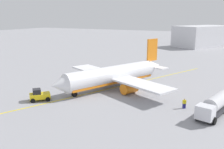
# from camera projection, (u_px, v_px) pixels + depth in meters

# --- Properties ---
(ground_plane) EXTENTS (400.00, 400.00, 0.00)m
(ground_plane) POSITION_uv_depth(u_px,v_px,m) (112.00, 88.00, 52.91)
(ground_plane) COLOR #939399
(airplane) EXTENTS (27.66, 28.18, 9.78)m
(airplane) POSITION_uv_depth(u_px,v_px,m) (114.00, 76.00, 52.57)
(airplane) COLOR white
(airplane) RESTS_ON ground
(fuel_tanker) EXTENTS (10.15, 4.80, 3.15)m
(fuel_tanker) POSITION_uv_depth(u_px,v_px,m) (215.00, 105.00, 38.13)
(fuel_tanker) COLOR #2D2D33
(fuel_tanker) RESTS_ON ground
(pushback_tug) EXTENTS (4.05, 4.01, 2.20)m
(pushback_tug) POSITION_uv_depth(u_px,v_px,m) (39.00, 95.00, 45.05)
(pushback_tug) COLOR yellow
(pushback_tug) RESTS_ON ground
(refueling_worker) EXTENTS (0.62, 0.62, 1.71)m
(refueling_worker) POSITION_uv_depth(u_px,v_px,m) (184.00, 104.00, 41.26)
(refueling_worker) COLOR navy
(refueling_worker) RESTS_ON ground
(safety_cone_nose) EXTENTS (0.61, 0.61, 0.68)m
(safety_cone_nose) POSITION_uv_depth(u_px,v_px,m) (43.00, 93.00, 48.50)
(safety_cone_nose) COLOR #F2590F
(safety_cone_nose) RESTS_ON ground
(distant_hangar) EXTENTS (32.64, 27.09, 10.12)m
(distant_hangar) POSITION_uv_depth(u_px,v_px,m) (202.00, 36.00, 123.94)
(distant_hangar) COLOR silver
(distant_hangar) RESTS_ON ground
(taxi_line_marking) EXTENTS (58.61, 26.46, 0.01)m
(taxi_line_marking) POSITION_uv_depth(u_px,v_px,m) (112.00, 88.00, 52.91)
(taxi_line_marking) COLOR yellow
(taxi_line_marking) RESTS_ON ground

